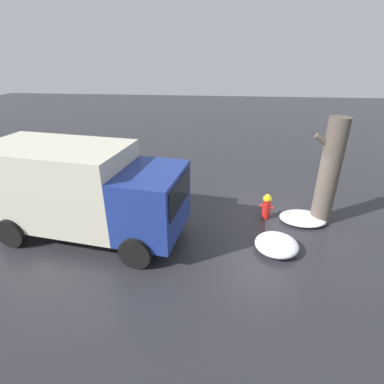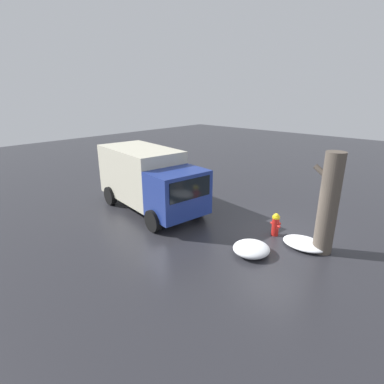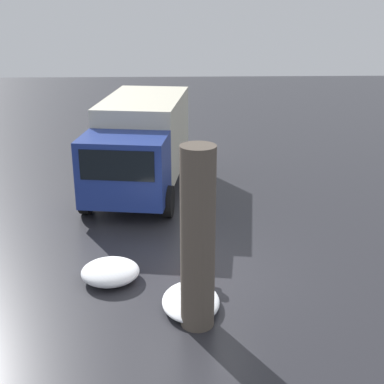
# 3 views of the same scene
# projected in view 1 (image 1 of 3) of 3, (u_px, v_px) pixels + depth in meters

# --- Properties ---
(ground_plane) EXTENTS (60.00, 60.00, 0.00)m
(ground_plane) POSITION_uv_depth(u_px,v_px,m) (265.00, 218.00, 10.43)
(ground_plane) COLOR #28282D
(fire_hydrant) EXTENTS (0.47, 0.38, 0.91)m
(fire_hydrant) POSITION_uv_depth(u_px,v_px,m) (267.00, 206.00, 10.23)
(fire_hydrant) COLOR red
(fire_hydrant) RESTS_ON ground_plane
(tree_trunk) EXTENTS (0.97, 0.64, 3.53)m
(tree_trunk) POSITION_uv_depth(u_px,v_px,m) (329.00, 173.00, 9.48)
(tree_trunk) COLOR brown
(tree_trunk) RESTS_ON ground_plane
(delivery_truck) EXTENTS (6.17, 3.29, 2.83)m
(delivery_truck) POSITION_uv_depth(u_px,v_px,m) (81.00, 188.00, 8.96)
(delivery_truck) COLOR navy
(delivery_truck) RESTS_ON ground_plane
(snow_pile_by_hydrant) EXTENTS (1.54, 1.16, 0.26)m
(snow_pile_by_hydrant) POSITION_uv_depth(u_px,v_px,m) (303.00, 218.00, 10.15)
(snow_pile_by_hydrant) COLOR white
(snow_pile_by_hydrant) RESTS_ON ground_plane
(snow_pile_curbside) EXTENTS (1.25, 1.28, 0.40)m
(snow_pile_curbside) POSITION_uv_depth(u_px,v_px,m) (277.00, 245.00, 8.67)
(snow_pile_curbside) COLOR white
(snow_pile_curbside) RESTS_ON ground_plane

